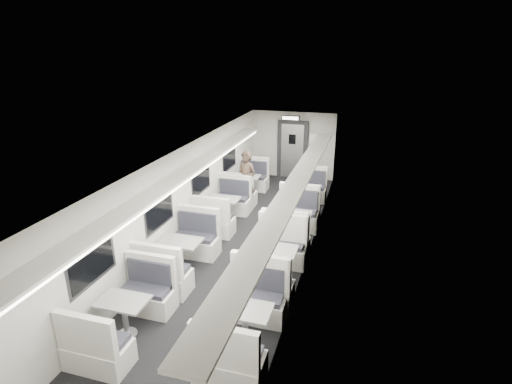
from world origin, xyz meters
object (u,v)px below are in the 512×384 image
Objects in this scene: booth_left_b at (224,210)px; exit_sign at (291,118)px; booth_right_d at (245,327)px; vestibule_door at (292,150)px; booth_right_b at (292,227)px; passenger at (246,180)px; booth_left_a at (246,186)px; booth_right_c at (274,265)px; booth_right_a at (306,197)px; booth_left_d at (125,317)px; booth_left_c at (181,256)px.

booth_left_b is 3.28× the size of exit_sign.
vestibule_door reaches higher than booth_right_d.
booth_right_b is 2.50m from passenger.
booth_right_c reaches higher than booth_left_a.
passenger is 3.36m from vestibule_door.
exit_sign is (-1.00, 4.54, 1.88)m from booth_right_b.
booth_right_b is at bearing -53.21° from booth_left_a.
booth_left_b is 0.92× the size of booth_right_b.
booth_right_b reaches higher than booth_left_b.
passenger is (-1.72, 1.75, 0.48)m from booth_right_b.
booth_right_c is at bearing -45.16° from passenger.
booth_right_b reaches higher than booth_right_c.
exit_sign is at bearing 102.42° from booth_right_b.
booth_right_d is 5.83m from passenger.
booth_right_a is (2.00, 1.60, -0.01)m from booth_left_b.
booth_left_a is 2.05m from booth_left_b.
passenger is at bearing -102.36° from vestibule_door.
booth_left_d is 2.02m from booth_right_d.
booth_left_b is (0.00, -2.05, 0.00)m from booth_left_a.
booth_left_a is 0.99× the size of booth_right_d.
exit_sign is (-1.00, 2.31, 1.92)m from booth_right_a.
exit_sign is (0.00, -0.49, 1.24)m from vestibule_door.
booth_left_d is 1.12× the size of passenger.
booth_right_b is at bearing 90.00° from booth_right_c.
booth_right_c is at bearing -81.74° from vestibule_door.
booth_left_d is (0.00, -6.78, -0.01)m from booth_left_a.
booth_left_c is 1.07× the size of booth_left_d.
vestibule_door is (-1.00, 6.89, 0.65)m from booth_right_c.
booth_right_c is 1.08× the size of booth_right_d.
booth_left_b is at bearing -102.79° from vestibule_door.
booth_right_c is 1.93m from booth_right_d.
vestibule_door is at bearing 96.47° from booth_right_d.
booth_right_b is 1.86m from booth_right_c.
passenger reaches higher than booth_left_b.
vestibule_door is at bearing 81.91° from booth_left_c.
booth_left_c reaches higher than booth_left_b.
vestibule_door is (1.00, 2.35, 0.68)m from booth_left_a.
booth_left_b is at bearing 162.68° from booth_right_b.
passenger is at bearing -72.93° from booth_left_a.
exit_sign reaches higher than booth_left_b.
booth_right_b reaches higher than booth_right_d.
booth_left_a is 4.68m from booth_left_c.
exit_sign reaches higher than booth_right_a.
booth_right_d reaches higher than booth_left_a.
booth_right_d is at bearing -41.77° from booth_left_c.
booth_left_d is at bearing -131.65° from booth_right_c.
booth_left_d is 8.92m from exit_sign.
booth_left_b is at bearing -141.28° from booth_right_a.
booth_left_b is 4.85m from booth_right_d.
booth_left_c is at bearing 90.00° from booth_left_d.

